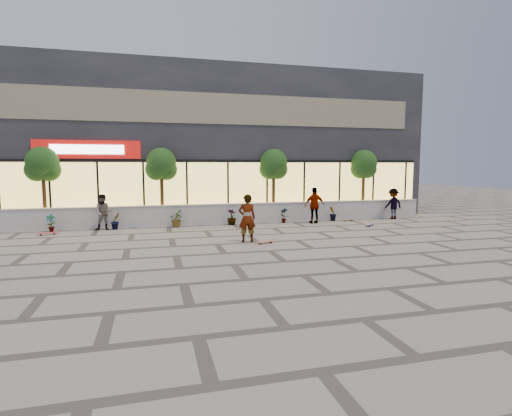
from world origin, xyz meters
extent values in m
plane|color=gray|center=(0.00, 0.00, 0.00)|extent=(80.00, 80.00, 0.00)
cube|color=silver|center=(0.00, 7.00, 0.50)|extent=(22.00, 0.35, 1.00)
cube|color=#B2AFA8|center=(0.00, 7.00, 1.02)|extent=(22.00, 0.42, 0.04)
cube|color=#222327|center=(0.00, 12.50, 4.25)|extent=(24.00, 9.00, 8.50)
cube|color=#EEC55F|center=(0.00, 7.98, 1.70)|extent=(23.04, 0.05, 3.00)
cube|color=black|center=(0.00, 7.95, 3.25)|extent=(23.04, 0.08, 0.15)
cube|color=#A90F0C|center=(-7.00, 7.93, 3.80)|extent=(5.00, 0.10, 0.90)
cube|color=white|center=(-7.00, 7.86, 3.80)|extent=(3.40, 0.06, 0.45)
cube|color=brown|center=(0.00, 7.98, 6.00)|extent=(21.60, 0.05, 1.60)
imported|color=#123A15|center=(-8.50, 6.45, 0.41)|extent=(0.43, 0.29, 0.81)
imported|color=#123A15|center=(-5.70, 6.45, 0.41)|extent=(0.57, 0.57, 0.81)
imported|color=#123A15|center=(-2.90, 6.45, 0.41)|extent=(0.68, 0.77, 0.81)
imported|color=#123A15|center=(-0.10, 6.45, 0.41)|extent=(0.64, 0.64, 0.81)
imported|color=#123A15|center=(2.70, 6.45, 0.41)|extent=(0.46, 0.35, 0.81)
imported|color=#123A15|center=(5.50, 6.45, 0.41)|extent=(0.55, 0.57, 0.81)
cylinder|color=#4E321C|center=(-9.00, 7.70, 1.62)|extent=(0.18, 0.18, 3.24)
sphere|color=#123A15|center=(-9.00, 7.70, 3.17)|extent=(1.50, 1.50, 1.50)
sphere|color=#123A15|center=(-9.25, 7.65, 2.81)|extent=(1.10, 1.10, 1.10)
sphere|color=#123A15|center=(-8.75, 7.75, 2.81)|extent=(1.10, 1.10, 1.10)
cylinder|color=#4E321C|center=(-3.50, 7.70, 1.62)|extent=(0.18, 0.18, 3.24)
sphere|color=#123A15|center=(-3.50, 7.70, 3.17)|extent=(1.50, 1.50, 1.50)
sphere|color=#123A15|center=(-3.75, 7.65, 2.81)|extent=(1.10, 1.10, 1.10)
sphere|color=#123A15|center=(-3.25, 7.75, 2.81)|extent=(1.10, 1.10, 1.10)
cylinder|color=#4E321C|center=(2.50, 7.70, 1.62)|extent=(0.18, 0.18, 3.24)
sphere|color=#123A15|center=(2.50, 7.70, 3.17)|extent=(1.50, 1.50, 1.50)
sphere|color=#123A15|center=(2.25, 7.65, 2.81)|extent=(1.10, 1.10, 1.10)
sphere|color=#123A15|center=(2.75, 7.75, 2.81)|extent=(1.10, 1.10, 1.10)
cylinder|color=#4E321C|center=(8.00, 7.70, 1.62)|extent=(0.18, 0.18, 3.24)
sphere|color=#123A15|center=(8.00, 7.70, 3.17)|extent=(1.50, 1.50, 1.50)
sphere|color=#123A15|center=(7.75, 7.65, 2.81)|extent=(1.10, 1.10, 1.10)
sphere|color=#123A15|center=(8.25, 7.75, 2.81)|extent=(1.10, 1.10, 1.10)
imported|color=white|center=(-0.40, 1.84, 0.95)|extent=(0.72, 0.50, 1.90)
imported|color=tan|center=(-6.20, 6.30, 0.84)|extent=(0.86, 0.69, 1.68)
imported|color=silver|center=(4.19, 5.89, 0.94)|extent=(1.11, 0.47, 1.89)
imported|color=maroon|center=(9.10, 6.30, 0.86)|extent=(1.18, 0.76, 1.73)
cube|color=#995732|center=(0.21, 1.31, 0.08)|extent=(0.78, 0.39, 0.02)
cylinder|color=black|center=(0.42, 1.44, 0.03)|extent=(0.06, 0.04, 0.05)
cylinder|color=black|center=(0.46, 1.31, 0.03)|extent=(0.06, 0.04, 0.05)
cylinder|color=black|center=(-0.03, 1.32, 0.03)|extent=(0.06, 0.04, 0.05)
cylinder|color=black|center=(0.00, 1.18, 0.03)|extent=(0.06, 0.04, 0.05)
cube|color=#B22128|center=(-8.45, 5.57, 0.09)|extent=(0.87, 0.53, 0.02)
cylinder|color=black|center=(-8.24, 5.74, 0.03)|extent=(0.07, 0.05, 0.06)
cylinder|color=black|center=(-8.18, 5.60, 0.03)|extent=(0.07, 0.05, 0.06)
cylinder|color=black|center=(-8.72, 5.54, 0.03)|extent=(0.07, 0.05, 0.06)
cylinder|color=black|center=(-8.66, 5.40, 0.03)|extent=(0.07, 0.05, 0.06)
cube|color=brown|center=(6.30, 6.20, 0.08)|extent=(0.72, 0.32, 0.02)
cylinder|color=black|center=(6.50, 6.31, 0.03)|extent=(0.05, 0.04, 0.05)
cylinder|color=black|center=(6.52, 6.18, 0.03)|extent=(0.05, 0.04, 0.05)
cylinder|color=black|center=(6.07, 6.22, 0.03)|extent=(0.05, 0.04, 0.05)
cylinder|color=black|center=(6.10, 6.09, 0.03)|extent=(0.05, 0.04, 0.05)
cube|color=#665093|center=(6.50, 4.33, 0.09)|extent=(0.76, 0.69, 0.02)
cylinder|color=black|center=(6.65, 4.55, 0.03)|extent=(0.07, 0.06, 0.06)
cylinder|color=black|center=(6.74, 4.43, 0.03)|extent=(0.07, 0.06, 0.06)
cylinder|color=black|center=(6.26, 4.22, 0.03)|extent=(0.07, 0.06, 0.06)
cylinder|color=black|center=(6.35, 4.11, 0.03)|extent=(0.07, 0.06, 0.06)
camera|label=1|loc=(-3.99, -13.32, 3.03)|focal=28.00mm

